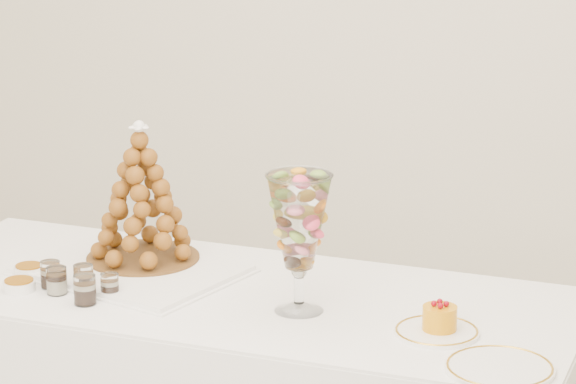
% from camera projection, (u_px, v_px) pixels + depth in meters
% --- Properties ---
extents(lace_tray, '(0.62, 0.52, 0.02)m').
position_uv_depth(lace_tray, '(132.00, 270.00, 3.69)').
color(lace_tray, white).
rests_on(lace_tray, buffet_table).
extents(macaron_vase, '(0.16, 0.16, 0.35)m').
position_uv_depth(macaron_vase, '(299.00, 223.00, 3.36)').
color(macaron_vase, white).
rests_on(macaron_vase, buffet_table).
extents(cake_plate, '(0.21, 0.21, 0.01)m').
position_uv_depth(cake_plate, '(437.00, 332.00, 3.27)').
color(cake_plate, white).
rests_on(cake_plate, buffet_table).
extents(spare_plate, '(0.25, 0.25, 0.01)m').
position_uv_depth(spare_plate, '(500.00, 368.00, 3.06)').
color(spare_plate, white).
rests_on(spare_plate, buffet_table).
extents(verrine_a, '(0.06, 0.06, 0.07)m').
position_uv_depth(verrine_a, '(50.00, 274.00, 3.58)').
color(verrine_a, white).
rests_on(verrine_a, buffet_table).
extents(verrine_b, '(0.06, 0.06, 0.07)m').
position_uv_depth(verrine_b, '(84.00, 278.00, 3.56)').
color(verrine_b, white).
rests_on(verrine_b, buffet_table).
extents(verrine_c, '(0.06, 0.06, 0.06)m').
position_uv_depth(verrine_c, '(110.00, 286.00, 3.51)').
color(verrine_c, white).
rests_on(verrine_c, buffet_table).
extents(verrine_d, '(0.06, 0.06, 0.07)m').
position_uv_depth(verrine_d, '(57.00, 281.00, 3.53)').
color(verrine_d, white).
rests_on(verrine_d, buffet_table).
extents(verrine_e, '(0.06, 0.06, 0.08)m').
position_uv_depth(verrine_e, '(85.00, 290.00, 3.46)').
color(verrine_e, white).
rests_on(verrine_e, buffet_table).
extents(ramekin_back, '(0.08, 0.08, 0.03)m').
position_uv_depth(ramekin_back, '(29.00, 271.00, 3.68)').
color(ramekin_back, white).
rests_on(ramekin_back, buffet_table).
extents(ramekin_front, '(0.09, 0.09, 0.03)m').
position_uv_depth(ramekin_front, '(19.00, 286.00, 3.56)').
color(ramekin_front, white).
rests_on(ramekin_front, buffet_table).
extents(croquembouche, '(0.31, 0.31, 0.39)m').
position_uv_depth(croquembouche, '(141.00, 193.00, 3.71)').
color(croquembouche, brown).
rests_on(croquembouche, lace_tray).
extents(mousse_cake, '(0.08, 0.08, 0.07)m').
position_uv_depth(mousse_cake, '(440.00, 317.00, 3.27)').
color(mousse_cake, orange).
rests_on(mousse_cake, cake_plate).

